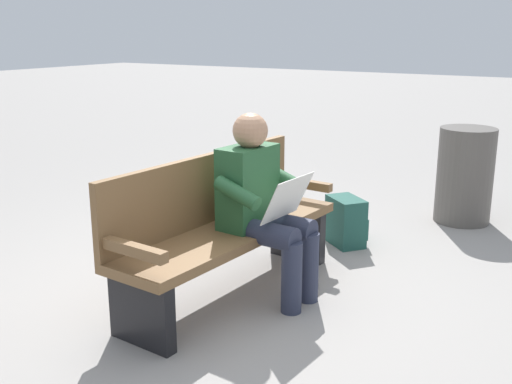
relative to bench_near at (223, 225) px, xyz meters
name	(u,v)px	position (x,y,z in m)	size (l,w,h in m)	color
ground_plane	(232,294)	(0.00, 0.07, -0.46)	(40.00, 40.00, 0.00)	gray
bench_near	(223,225)	(0.00, 0.00, 0.00)	(1.83, 0.60, 0.90)	brown
person_seated	(262,202)	(-0.09, 0.24, 0.17)	(0.59, 0.59, 1.18)	#23512D
backpack	(346,222)	(-1.27, 0.31, -0.27)	(0.37, 0.39, 0.38)	#1E4C42
trash_bin	(465,175)	(-2.38, 0.95, -0.04)	(0.48, 0.48, 0.84)	#514C47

